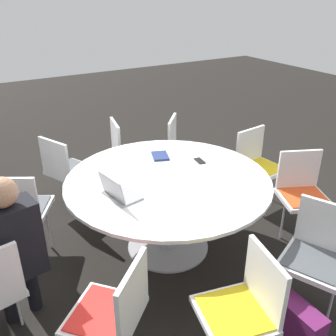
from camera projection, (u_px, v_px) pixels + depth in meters
name	position (u px, v px, depth m)	size (l,w,h in m)	color
ground_plane	(168.00, 246.00, 3.62)	(16.00, 16.00, 0.00)	black
conference_table	(168.00, 191.00, 3.35)	(1.81, 1.81, 0.74)	#B7B7BC
chair_1	(114.00, 310.00, 2.25)	(0.61, 0.61, 0.86)	white
chair_2	(244.00, 304.00, 2.29)	(0.52, 0.51, 0.86)	white
chair_3	(317.00, 250.00, 2.76)	(0.57, 0.56, 0.86)	white
chair_4	(302.00, 189.00, 3.59)	(0.56, 0.57, 0.86)	white
chair_5	(257.00, 161.00, 4.16)	(0.47, 0.49, 0.86)	white
chair_6	(182.00, 146.00, 4.56)	(0.61, 0.61, 0.86)	white
chair_7	(127.00, 148.00, 4.48)	(0.51, 0.50, 0.86)	white
chair_8	(66.00, 167.00, 4.03)	(0.57, 0.56, 0.86)	white
chair_9	(21.00, 206.00, 3.32)	(0.58, 0.59, 0.86)	white
person_0	(13.00, 243.00, 2.52)	(0.30, 0.39, 1.21)	black
laptop	(118.00, 192.00, 2.96)	(0.34, 0.27, 0.21)	#99999E
spiral_notebook	(160.00, 156.00, 3.70)	(0.25, 0.21, 0.02)	navy
cell_phone	(200.00, 161.00, 3.61)	(0.15, 0.09, 0.01)	black
handbag	(299.00, 323.00, 2.62)	(0.36, 0.16, 0.28)	#661E56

